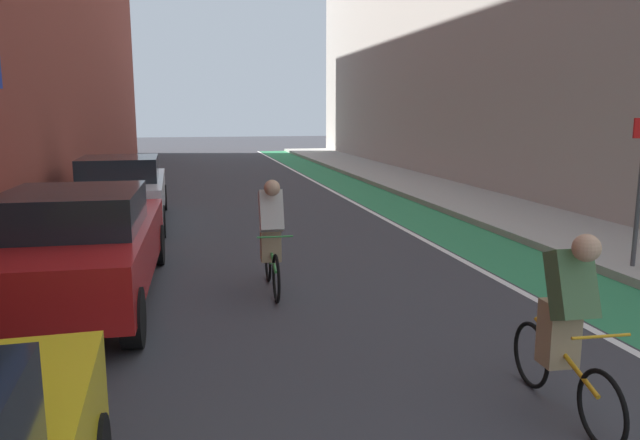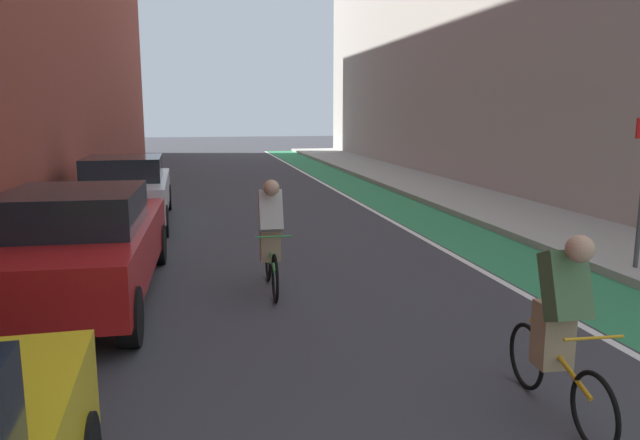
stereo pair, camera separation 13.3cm
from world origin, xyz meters
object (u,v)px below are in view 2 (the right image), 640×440
Objects in this scene: parked_sedan_red at (79,244)px; cyclist_lead at (560,324)px; parked_sedan_white at (125,189)px; cyclist_mid at (271,232)px.

parked_sedan_red is 2.88× the size of cyclist_lead.
cyclist_mid reaches higher than parked_sedan_white.
parked_sedan_white is 2.80× the size of cyclist_lead.
cyclist_lead is at bearing -42.67° from parked_sedan_red.
cyclist_lead is 4.45m from cyclist_mid.
cyclist_lead is 0.97× the size of cyclist_mid.
cyclist_lead is at bearing -65.05° from cyclist_mid.
parked_sedan_red is at bearing -90.02° from parked_sedan_white.
parked_sedan_white is (0.00, 5.74, -0.00)m from parked_sedan_red.
cyclist_mid is at bearing 114.95° from cyclist_lead.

